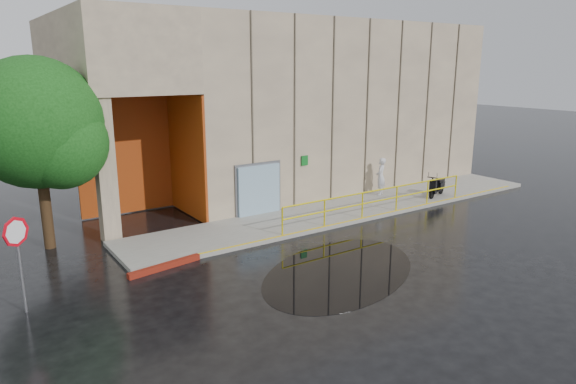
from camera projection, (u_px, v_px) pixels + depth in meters
The scene contains 10 objects.
ground at pixel (351, 263), 16.07m from camera, with size 120.00×120.00×0.00m, color black.
sidewalk at pixel (353, 209), 21.85m from camera, with size 20.00×3.00×0.15m, color gray.
building at pixel (288, 101), 26.65m from camera, with size 20.00×10.17×8.00m.
guardrail at pixel (380, 201), 20.75m from camera, with size 9.56×0.06×1.03m.
person at pixel (381, 176), 23.71m from camera, with size 0.63×0.41×1.73m, color silver.
scooter at pixel (437, 182), 23.48m from camera, with size 1.59×0.95×1.20m.
stop_sign at pixel (17, 243), 12.43m from camera, with size 0.63×0.47×2.51m.
red_curb at pixel (165, 266), 15.60m from camera, with size 2.40×0.18×0.18m, color maroon.
puddle at pixel (340, 271), 15.44m from camera, with size 6.26×3.85×0.01m, color black.
tree_near at pixel (42, 128), 16.42m from camera, with size 4.24×4.24×6.36m.
Camera 1 is at (-10.11, -11.32, 6.05)m, focal length 32.00 mm.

